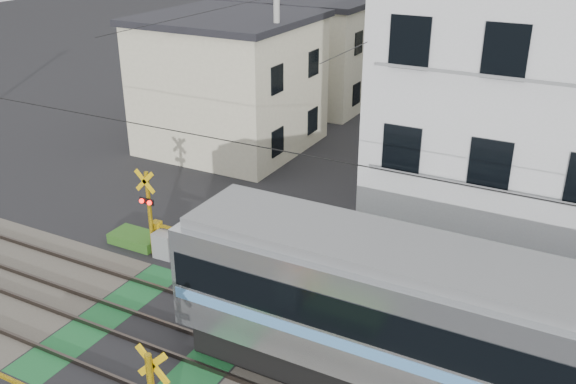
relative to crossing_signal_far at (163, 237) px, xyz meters
The scene contains 9 objects.
ground 4.53m from the crossing_signal_far, 54.71° to the right, with size 120.00×120.00×0.00m, color black.
track_bed 4.53m from the crossing_signal_far, 54.71° to the right, with size 120.00×120.00×0.14m.
crossing_signal_far is the anchor object (origin of this frame).
apartment_block 13.14m from the crossing_signal_far, 27.78° to the left, with size 10.20×8.36×9.30m.
houses_row 22.59m from the crossing_signal_far, 82.74° to the left, with size 22.07×31.35×6.80m.
catenary 9.78m from the crossing_signal_far, 22.86° to the right, with size 60.00×5.04×7.00m.
utility_poles 19.70m from the crossing_signal_far, 85.47° to the left, with size 7.90×42.00×8.00m.
pedestrian 32.18m from the crossing_signal_far, 82.11° to the left, with size 0.66×0.43×1.80m, color #202328.
weed_patches 5.76m from the crossing_signal_far, 40.76° to the right, with size 10.25×8.80×0.40m.
Camera 1 is at (9.98, -11.02, 10.77)m, focal length 40.00 mm.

